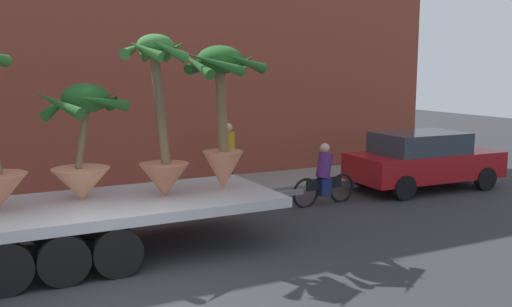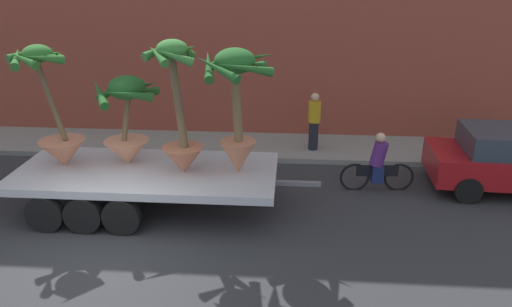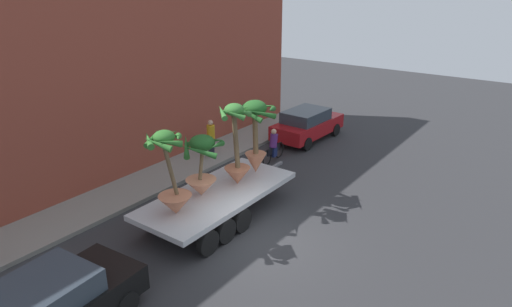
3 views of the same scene
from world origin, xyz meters
name	(u,v)px [view 1 (image 1 of 3)]	position (x,y,z in m)	size (l,w,h in m)	color
ground_plane	(128,298)	(0.00, 0.00, 0.00)	(60.00, 60.00, 0.00)	#2D2D30
sidewalk	(64,203)	(0.00, 6.10, 0.07)	(24.00, 2.20, 0.15)	gray
building_facade	(45,18)	(0.00, 7.80, 4.56)	(24.00, 1.20, 9.12)	brown
flatbed_trailer	(101,213)	(0.07, 2.06, 0.77)	(6.87, 2.58, 0.98)	#B7BABF
potted_palm_rear	(161,128)	(1.17, 1.94, 2.23)	(1.22, 1.22, 2.92)	#B26647
potted_palm_middle	(221,108)	(2.38, 2.01, 2.56)	(1.67, 1.77, 2.75)	#C17251
potted_palm_extra	(83,143)	(-0.13, 2.34, 1.99)	(1.60, 1.65, 2.07)	tan
cyclist	(324,178)	(5.71, 3.45, 0.67)	(1.84, 0.37, 1.54)	black
parked_car	(423,159)	(9.11, 3.70, 0.83)	(4.32, 2.04, 1.58)	maroon
pedestrian_near_gate	(228,153)	(4.21, 5.82, 1.04)	(0.36, 0.36, 1.71)	black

